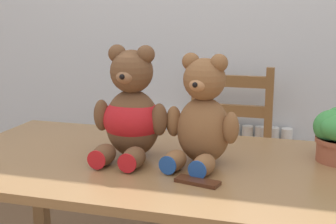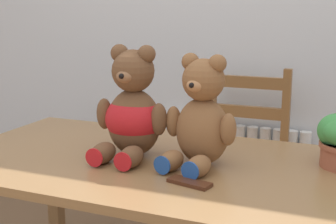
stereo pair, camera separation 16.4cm
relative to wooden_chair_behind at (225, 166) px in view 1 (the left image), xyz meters
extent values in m
cylinder|color=white|center=(-0.48, 0.24, -0.15)|extent=(0.06, 0.06, 0.61)
cylinder|color=white|center=(-0.41, 0.24, -0.15)|extent=(0.06, 0.06, 0.61)
cylinder|color=white|center=(-0.34, 0.24, -0.15)|extent=(0.06, 0.06, 0.61)
cylinder|color=white|center=(-0.27, 0.24, -0.15)|extent=(0.06, 0.06, 0.61)
cylinder|color=white|center=(-0.20, 0.24, -0.15)|extent=(0.06, 0.06, 0.61)
cylinder|color=white|center=(-0.13, 0.24, -0.15)|extent=(0.06, 0.06, 0.61)
cylinder|color=white|center=(-0.06, 0.24, -0.15)|extent=(0.06, 0.06, 0.61)
cylinder|color=white|center=(0.01, 0.24, -0.15)|extent=(0.06, 0.06, 0.61)
cylinder|color=white|center=(0.08, 0.24, -0.15)|extent=(0.06, 0.06, 0.61)
cylinder|color=white|center=(0.15, 0.24, -0.15)|extent=(0.06, 0.06, 0.61)
cylinder|color=white|center=(0.22, 0.24, -0.15)|extent=(0.06, 0.06, 0.61)
cylinder|color=white|center=(0.29, 0.24, -0.15)|extent=(0.06, 0.06, 0.61)
cube|color=white|center=(-0.10, 0.24, -0.43)|extent=(0.84, 0.10, 0.04)
cube|color=olive|center=(-0.12, -0.75, 0.24)|extent=(1.55, 0.83, 0.03)
cube|color=olive|center=(-0.84, -0.39, -0.11)|extent=(0.06, 0.06, 0.68)
cube|color=brown|center=(0.00, -0.05, -0.04)|extent=(0.43, 0.43, 0.03)
cube|color=brown|center=(0.19, 0.14, 0.02)|extent=(0.04, 0.04, 0.95)
cube|color=brown|center=(-0.19, 0.14, 0.02)|extent=(0.04, 0.04, 0.95)
cube|color=brown|center=(0.00, 0.14, 0.42)|extent=(0.35, 0.03, 0.06)
cube|color=brown|center=(0.00, 0.14, 0.26)|extent=(0.35, 0.03, 0.06)
ellipsoid|color=brown|center=(-0.23, -0.73, 0.38)|extent=(0.20, 0.17, 0.25)
sphere|color=brown|center=(-0.23, -0.73, 0.57)|extent=(0.15, 0.15, 0.15)
sphere|color=brown|center=(-0.17, -0.73, 0.63)|extent=(0.06, 0.06, 0.06)
sphere|color=brown|center=(-0.28, -0.72, 0.63)|extent=(0.06, 0.06, 0.06)
ellipsoid|color=#8C5F3F|center=(-0.23, -0.78, 0.56)|extent=(0.07, 0.06, 0.05)
sphere|color=black|center=(-0.23, -0.81, 0.56)|extent=(0.02, 0.02, 0.02)
ellipsoid|color=brown|center=(-0.12, -0.75, 0.41)|extent=(0.06, 0.06, 0.12)
ellipsoid|color=brown|center=(-0.34, -0.74, 0.41)|extent=(0.06, 0.06, 0.12)
ellipsoid|color=brown|center=(-0.17, -0.86, 0.30)|extent=(0.08, 0.12, 0.07)
cylinder|color=red|center=(-0.18, -0.91, 0.30)|extent=(0.07, 0.01, 0.07)
ellipsoid|color=brown|center=(-0.28, -0.85, 0.30)|extent=(0.08, 0.12, 0.07)
cylinder|color=red|center=(-0.29, -0.91, 0.30)|extent=(0.07, 0.01, 0.07)
ellipsoid|color=red|center=(-0.23, -0.73, 0.39)|extent=(0.22, 0.19, 0.18)
ellipsoid|color=brown|center=(0.04, -0.73, 0.38)|extent=(0.21, 0.19, 0.23)
sphere|color=brown|center=(0.04, -0.73, 0.55)|extent=(0.15, 0.15, 0.15)
sphere|color=brown|center=(0.09, -0.74, 0.61)|extent=(0.06, 0.06, 0.06)
sphere|color=brown|center=(-0.01, -0.72, 0.61)|extent=(0.06, 0.06, 0.06)
ellipsoid|color=#B2794C|center=(0.03, -0.78, 0.54)|extent=(0.07, 0.06, 0.05)
sphere|color=black|center=(0.02, -0.81, 0.55)|extent=(0.02, 0.02, 0.02)
ellipsoid|color=brown|center=(0.14, -0.76, 0.40)|extent=(0.06, 0.06, 0.11)
ellipsoid|color=brown|center=(-0.07, -0.73, 0.40)|extent=(0.06, 0.06, 0.11)
ellipsoid|color=brown|center=(0.07, -0.85, 0.29)|extent=(0.09, 0.13, 0.07)
cylinder|color=#1E4793|center=(0.06, -0.91, 0.29)|extent=(0.06, 0.02, 0.06)
ellipsoid|color=brown|center=(-0.04, -0.84, 0.29)|extent=(0.09, 0.13, 0.07)
cylinder|color=#1E4793|center=(-0.05, -0.89, 0.29)|extent=(0.06, 0.02, 0.06)
ellipsoid|color=#3D8E42|center=(0.47, -0.57, 0.38)|extent=(0.13, 0.13, 0.12)
cube|color=#472314|center=(0.06, -0.93, 0.27)|extent=(0.15, 0.08, 0.01)
camera|label=1|loc=(0.36, -2.26, 0.79)|focal=50.00mm
camera|label=2|loc=(0.52, -2.21, 0.79)|focal=50.00mm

